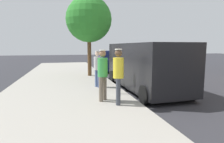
{
  "coord_description": "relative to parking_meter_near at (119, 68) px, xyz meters",
  "views": [
    {
      "loc": [
        3.39,
        6.52,
        2.01
      ],
      "look_at": [
        1.65,
        -0.5,
        1.05
      ],
      "focal_mm": 30.3,
      "sensor_mm": 36.0,
      "label": 1
    }
  ],
  "objects": [
    {
      "name": "ground_plane",
      "position": [
        -1.35,
        0.5,
        -1.18
      ],
      "size": [
        80.0,
        80.0,
        0.0
      ],
      "primitive_type": "plane",
      "color": "#2D2D33"
    },
    {
      "name": "pedestrian_in_gray",
      "position": [
        0.62,
        -1.45,
        -0.08
      ],
      "size": [
        0.34,
        0.34,
        1.66
      ],
      "color": "#4C608C",
      "rests_on": "sidewalk_slab"
    },
    {
      "name": "street_tree",
      "position": [
        0.54,
        -4.99,
        2.48
      ],
      "size": [
        2.83,
        2.83,
        4.94
      ],
      "color": "brown",
      "rests_on": "sidewalk_slab"
    },
    {
      "name": "parked_van",
      "position": [
        -1.5,
        -0.97,
        -0.03
      ],
      "size": [
        2.27,
        5.26,
        2.15
      ],
      "color": "black",
      "rests_on": "ground"
    },
    {
      "name": "parking_meter_near",
      "position": [
        0.0,
        0.0,
        0.0
      ],
      "size": [
        0.14,
        0.18,
        1.52
      ],
      "color": "gray",
      "rests_on": "sidewalk_slab"
    },
    {
      "name": "sidewalk_slab",
      "position": [
        2.15,
        0.5,
        -1.11
      ],
      "size": [
        5.0,
        32.0,
        0.15
      ],
      "primitive_type": "cube",
      "color": "#9E998E",
      "rests_on": "ground"
    },
    {
      "name": "pedestrian_in_green",
      "position": [
        0.82,
        0.77,
        -0.02
      ],
      "size": [
        0.34,
        0.34,
        1.75
      ],
      "color": "#726656",
      "rests_on": "sidewalk_slab"
    },
    {
      "name": "parked_sedan_behind",
      "position": [
        -1.68,
        -8.65,
        -0.43
      ],
      "size": [
        1.99,
        4.42,
        1.65
      ],
      "color": "navy",
      "rests_on": "ground"
    },
    {
      "name": "pedestrian_in_yellow",
      "position": [
        0.41,
        1.28,
        0.0
      ],
      "size": [
        0.34,
        0.35,
        1.79
      ],
      "color": "#383D47",
      "rests_on": "sidewalk_slab"
    }
  ]
}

